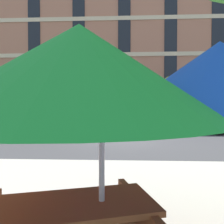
# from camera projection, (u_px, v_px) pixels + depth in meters

# --- Properties ---
(ground_plane) EXTENTS (120.00, 120.00, 0.00)m
(ground_plane) POSITION_uv_depth(u_px,v_px,m) (125.00, 141.00, 11.33)
(ground_plane) COLOR #38383A
(sidewalk_far) EXTENTS (56.00, 3.60, 0.12)m
(sidewalk_far) POSITION_uv_depth(u_px,v_px,m) (124.00, 128.00, 18.11)
(sidewalk_far) COLOR gray
(sidewalk_far) RESTS_ON ground
(apartment_building) EXTENTS (36.70, 12.08, 12.80)m
(apartment_building) POSITION_uv_depth(u_px,v_px,m) (124.00, 66.00, 26.14)
(apartment_building) COLOR #A87056
(apartment_building) RESTS_ON ground
(sedan_red) EXTENTS (4.40, 1.98, 1.78)m
(sedan_red) POSITION_uv_depth(u_px,v_px,m) (97.00, 119.00, 15.09)
(sedan_red) COLOR #B21E19
(sedan_red) RESTS_ON ground
(pickup_blue) EXTENTS (5.10, 2.12, 2.20)m
(pickup_blue) POSITION_uv_depth(u_px,v_px,m) (186.00, 118.00, 14.80)
(pickup_blue) COLOR navy
(pickup_blue) RESTS_ON ground
(street_tree_left) EXTENTS (2.42, 2.22, 3.92)m
(street_tree_left) POSITION_uv_depth(u_px,v_px,m) (31.00, 95.00, 18.71)
(street_tree_left) COLOR brown
(street_tree_left) RESTS_ON ground
(patio_umbrella) EXTENTS (3.76, 3.76, 2.23)m
(patio_umbrella) POSITION_uv_depth(u_px,v_px,m) (102.00, 89.00, 2.31)
(patio_umbrella) COLOR silver
(patio_umbrella) RESTS_ON ground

